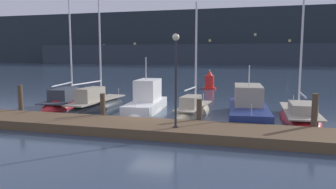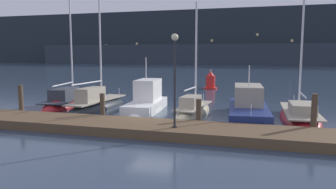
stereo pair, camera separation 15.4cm
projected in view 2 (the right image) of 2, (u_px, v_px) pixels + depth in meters
The scene contains 15 objects.
ground_plane at pixel (153, 122), 18.33m from camera, with size 400.00×400.00×0.00m, color #2D3D51.
dock at pixel (137, 127), 16.05m from camera, with size 24.64×2.80×0.45m, color brown.
mooring_pile_0 at pixel (21, 101), 19.80m from camera, with size 0.28×0.28×1.95m, color #4C3D2D.
mooring_pile_1 at pixel (103, 108), 18.30m from camera, with size 0.28×0.28×1.61m, color #4C3D2D.
mooring_pile_2 at pixel (199, 114), 16.79m from camera, with size 0.28×0.28×1.51m, color #4C3D2D.
mooring_pile_3 at pixel (314, 115), 15.25m from camera, with size 0.28×0.28×1.97m, color #4C3D2D.
sailboat_berth_1 at pixel (69, 103), 24.67m from camera, with size 3.55×8.36×10.08m.
sailboat_berth_2 at pixel (97, 106), 22.65m from camera, with size 2.01×7.16×10.79m.
motorboat_berth_3 at pixel (146, 106), 21.93m from camera, with size 2.45×5.90×4.21m.
sailboat_berth_4 at pixel (193, 112), 20.76m from camera, with size 1.98×5.70×7.73m.
motorboat_berth_5 at pixel (248, 113), 19.53m from camera, with size 2.97×7.62×3.80m.
sailboat_berth_6 at pixel (300, 117), 19.02m from camera, with size 2.28×7.38×11.56m.
channel_buoy at pixel (210, 82), 35.55m from camera, with size 1.49×1.49×2.09m.
dock_lamppost at pixel (175, 66), 14.67m from camera, with size 0.32×0.32×4.25m.
hillside_backdrop at pixel (247, 39), 116.41m from camera, with size 240.00×23.00×19.14m.
Camera 2 is at (5.84, -17.04, 3.82)m, focal length 35.00 mm.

